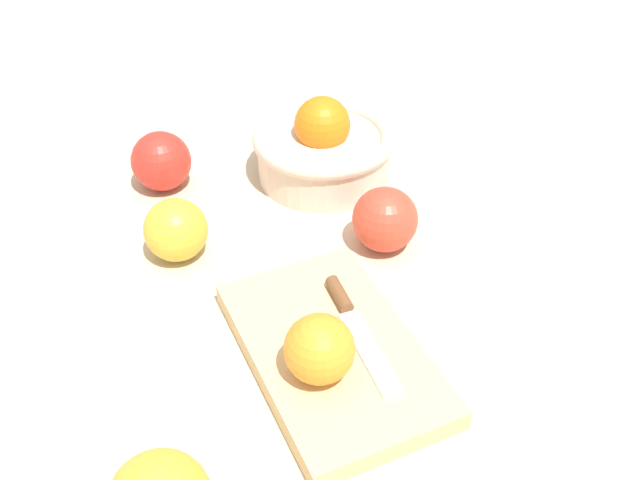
# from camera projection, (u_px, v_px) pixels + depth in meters

# --- Properties ---
(ground_plane) EXTENTS (2.40, 2.40, 0.00)m
(ground_plane) POSITION_uv_depth(u_px,v_px,m) (277.00, 271.00, 0.80)
(ground_plane) COLOR beige
(bowl) EXTENTS (0.18, 0.18, 0.11)m
(bowl) POSITION_uv_depth(u_px,v_px,m) (323.00, 148.00, 0.92)
(bowl) COLOR beige
(bowl) RESTS_ON ground_plane
(cutting_board) EXTENTS (0.25, 0.15, 0.02)m
(cutting_board) POSITION_uv_depth(u_px,v_px,m) (331.00, 353.00, 0.69)
(cutting_board) COLOR #DBB77F
(cutting_board) RESTS_ON ground_plane
(orange_on_board) EXTENTS (0.06, 0.06, 0.06)m
(orange_on_board) POSITION_uv_depth(u_px,v_px,m) (319.00, 349.00, 0.64)
(orange_on_board) COLOR orange
(orange_on_board) RESTS_ON cutting_board
(knife) EXTENTS (0.16, 0.03, 0.01)m
(knife) POSITION_uv_depth(u_px,v_px,m) (352.00, 318.00, 0.71)
(knife) COLOR silver
(knife) RESTS_ON cutting_board
(apple_back_center) EXTENTS (0.08, 0.08, 0.08)m
(apple_back_center) POSITION_uv_depth(u_px,v_px,m) (385.00, 220.00, 0.81)
(apple_back_center) COLOR #D6422D
(apple_back_center) RESTS_ON ground_plane
(apple_front_left) EXTENTS (0.07, 0.07, 0.07)m
(apple_front_left) POSITION_uv_depth(u_px,v_px,m) (176.00, 230.00, 0.80)
(apple_front_left) COLOR gold
(apple_front_left) RESTS_ON ground_plane
(apple_front_left_2) EXTENTS (0.08, 0.08, 0.08)m
(apple_front_left_2) POSITION_uv_depth(u_px,v_px,m) (161.00, 161.00, 0.90)
(apple_front_left_2) COLOR red
(apple_front_left_2) RESTS_ON ground_plane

